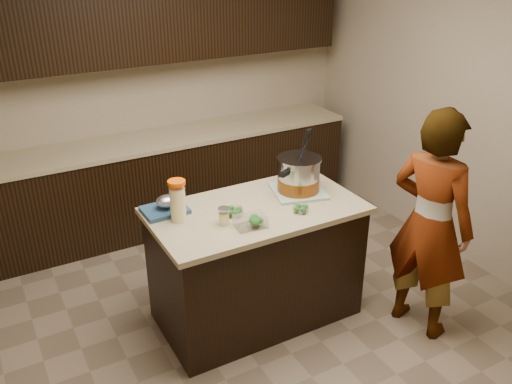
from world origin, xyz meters
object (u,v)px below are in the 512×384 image
lemonade_pitcher (178,202)px  person (430,225)px  island (256,263)px  stock_pot (299,176)px

lemonade_pitcher → person: person is taller
island → stock_pot: stock_pot is taller
person → lemonade_pitcher: bearing=48.8°
island → lemonade_pitcher: lemonade_pitcher is taller
island → person: (0.98, -0.66, 0.37)m
stock_pot → lemonade_pitcher: stock_pot is taller
stock_pot → person: 0.96m
lemonade_pitcher → person: bearing=-26.5°
stock_pot → island: bearing=166.0°
person → stock_pot: bearing=24.3°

